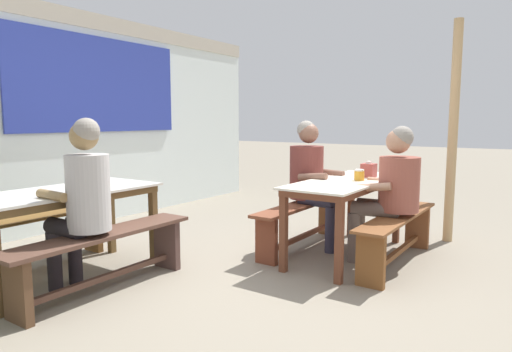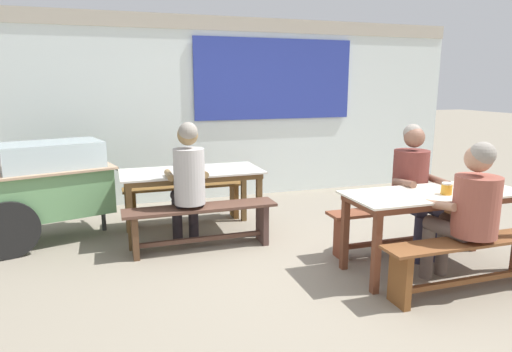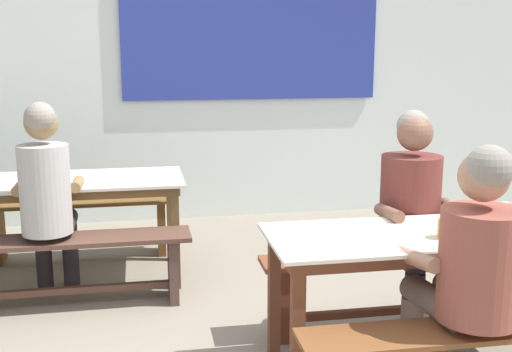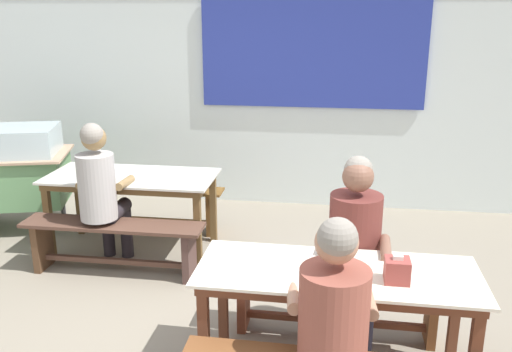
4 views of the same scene
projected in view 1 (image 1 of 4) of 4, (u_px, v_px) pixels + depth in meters
The scene contains 14 objects.
ground_plane at pixel (264, 270), 3.99m from camera, with size 40.00×40.00×0.00m, color gray.
backdrop_wall at pixel (64, 114), 5.42m from camera, with size 7.03×0.23×2.64m.
dining_table_far at pixel (63, 200), 3.71m from camera, with size 1.57×0.73×0.75m.
dining_table_near at pixel (347, 188), 4.34m from camera, with size 1.67×0.66×0.75m.
bench_far_back at pixel (32, 235), 4.03m from camera, with size 1.51×0.27×0.47m.
bench_far_front at pixel (104, 251), 3.47m from camera, with size 1.59×0.32×0.47m.
bench_near_back at pixel (301, 218), 4.67m from camera, with size 1.55×0.27×0.47m.
bench_near_front at pixel (397, 232), 4.11m from camera, with size 1.61×0.29×0.47m.
person_left_back_turned at pixel (83, 196), 3.36m from camera, with size 0.43×0.55×1.34m.
person_near_front at pixel (391, 186), 4.08m from camera, with size 0.50×0.62×1.27m.
person_right_near_table at pixel (311, 175), 4.67m from camera, with size 0.47×0.57×1.32m.
tissue_box at pixel (369, 170), 4.55m from camera, with size 0.14×0.13×0.16m.
condiment_jar at pixel (359, 175), 4.30m from camera, with size 0.10×0.10×0.11m.
wooden_support_post at pixel (453, 133), 4.82m from camera, with size 0.10×0.10×2.37m, color tan.
Camera 1 is at (-3.24, -2.08, 1.32)m, focal length 31.63 mm.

